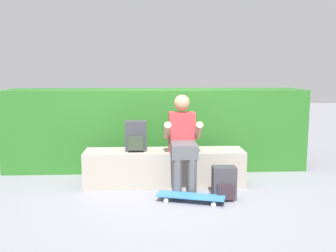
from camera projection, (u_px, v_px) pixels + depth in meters
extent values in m
plane|color=gray|center=(166.00, 195.00, 4.76)|extent=(24.00, 24.00, 0.00)
cube|color=gray|center=(164.00, 167.00, 5.17)|extent=(2.14, 0.47, 0.48)
cube|color=#B73338|center=(182.00, 132.00, 5.03)|extent=(0.34, 0.22, 0.52)
sphere|color=tan|center=(182.00, 103.00, 4.98)|extent=(0.21, 0.21, 0.21)
cube|color=#4C4C51|center=(184.00, 150.00, 4.75)|extent=(0.32, 0.40, 0.17)
cylinder|color=#4C4C51|center=(177.00, 179.00, 4.65)|extent=(0.11, 0.11, 0.48)
cylinder|color=#4C4C51|center=(192.00, 178.00, 4.66)|extent=(0.11, 0.11, 0.48)
cylinder|color=tan|center=(167.00, 131.00, 4.88)|extent=(0.09, 0.33, 0.27)
cylinder|color=tan|center=(198.00, 131.00, 4.90)|extent=(0.09, 0.33, 0.27)
cube|color=teal|center=(191.00, 196.00, 4.49)|extent=(0.82, 0.42, 0.02)
cylinder|color=silver|center=(215.00, 200.00, 4.51)|extent=(0.06, 0.05, 0.05)
cylinder|color=silver|center=(214.00, 205.00, 4.36)|extent=(0.06, 0.05, 0.05)
cylinder|color=silver|center=(169.00, 196.00, 4.64)|extent=(0.06, 0.05, 0.05)
cylinder|color=silver|center=(166.00, 201.00, 4.49)|extent=(0.06, 0.05, 0.05)
cube|color=#333338|center=(136.00, 136.00, 5.08)|extent=(0.28, 0.18, 0.40)
cube|color=#2E392A|center=(136.00, 143.00, 4.98)|extent=(0.20, 0.05, 0.18)
cube|color=#333338|center=(224.00, 183.00, 4.61)|extent=(0.28, 0.18, 0.40)
cube|color=#2D2026|center=(226.00, 192.00, 4.50)|extent=(0.20, 0.05, 0.18)
cube|color=#255F20|center=(156.00, 129.00, 6.03)|extent=(4.59, 0.78, 1.24)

